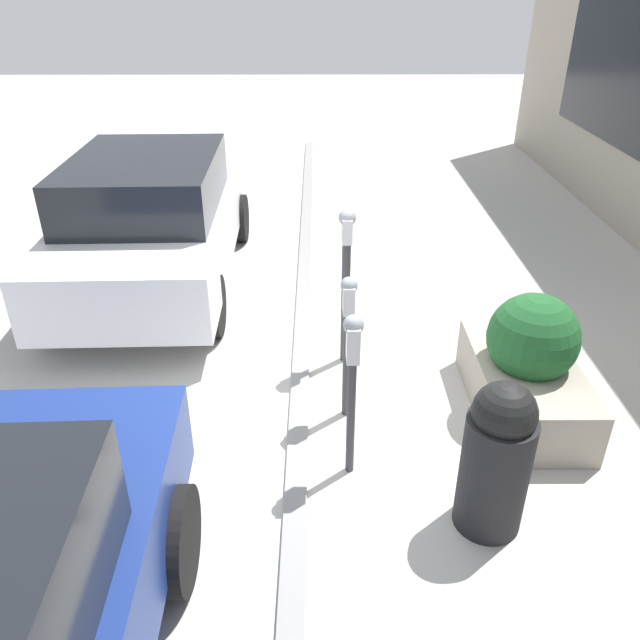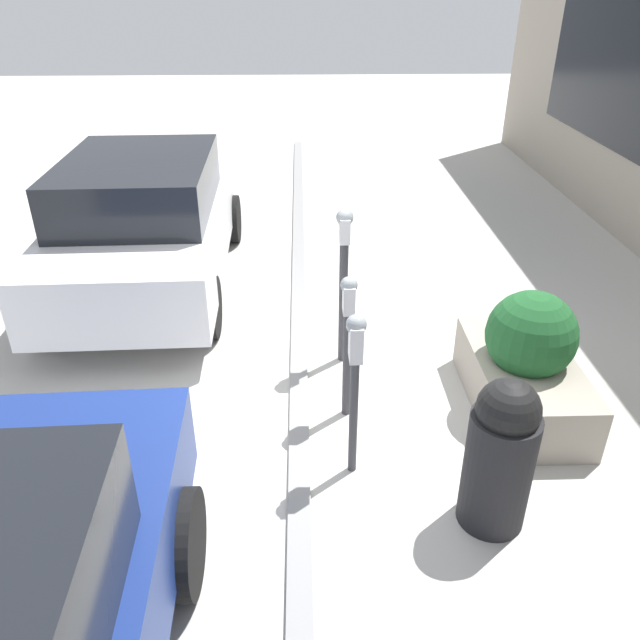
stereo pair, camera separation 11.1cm
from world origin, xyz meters
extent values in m
plane|color=beige|center=(0.00, 0.00, 0.00)|extent=(40.00, 40.00, 0.00)
cube|color=gray|center=(0.00, 0.08, 0.02)|extent=(19.00, 0.16, 0.04)
cylinder|color=#38383D|center=(-0.72, -0.32, 0.49)|extent=(0.06, 0.06, 0.99)
cube|color=silver|center=(-0.72, -0.32, 1.12)|extent=(0.17, 0.09, 0.27)
sphere|color=gray|center=(-0.72, -0.32, 1.26)|extent=(0.14, 0.14, 0.14)
cylinder|color=#38383D|center=(-0.03, -0.32, 0.49)|extent=(0.07, 0.07, 0.98)
cube|color=silver|center=(-0.03, -0.32, 1.09)|extent=(0.16, 0.09, 0.23)
sphere|color=gray|center=(-0.03, -0.32, 1.21)|extent=(0.13, 0.13, 0.13)
cylinder|color=#38383D|center=(0.81, -0.34, 0.61)|extent=(0.08, 0.08, 1.22)
cube|color=silver|center=(0.81, -0.34, 1.33)|extent=(0.18, 0.09, 0.22)
sphere|color=gray|center=(0.81, -0.34, 1.44)|extent=(0.15, 0.15, 0.15)
cube|color=#A39989|center=(0.01, -1.81, 0.24)|extent=(1.50, 0.81, 0.47)
sphere|color=#1E5628|center=(0.01, -1.81, 0.71)|extent=(0.74, 0.74, 0.74)
cylinder|color=black|center=(-1.68, 0.78, 0.33)|extent=(0.66, 0.22, 0.66)
cube|color=silver|center=(2.60, 1.80, 0.65)|extent=(4.22, 1.87, 0.67)
cube|color=black|center=(2.44, 1.80, 1.27)|extent=(2.21, 1.60, 0.56)
cylinder|color=black|center=(3.89, 1.00, 0.32)|extent=(0.64, 0.21, 0.64)
cylinder|color=black|center=(3.89, 2.61, 0.32)|extent=(0.64, 0.21, 0.64)
cylinder|color=black|center=(1.31, 1.00, 0.32)|extent=(0.64, 0.21, 0.64)
cylinder|color=black|center=(1.31, 2.61, 0.32)|extent=(0.64, 0.21, 0.64)
cylinder|color=black|center=(-1.23, -1.22, 0.43)|extent=(0.45, 0.45, 0.87)
sphere|color=black|center=(-1.23, -1.22, 0.92)|extent=(0.41, 0.41, 0.41)
camera|label=1|loc=(-4.28, -0.08, 3.28)|focal=35.00mm
camera|label=2|loc=(-4.27, 0.04, 3.28)|focal=35.00mm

